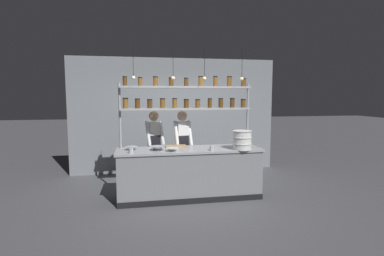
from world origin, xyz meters
TOP-DOWN VIEW (x-y plane):
  - ground_plane at (0.00, 0.00)m, footprint 40.00×40.00m
  - back_wall at (0.00, 2.01)m, footprint 5.06×0.12m
  - prep_counter at (0.00, -0.00)m, footprint 2.66×0.76m
  - spice_shelf_unit at (0.01, 0.33)m, footprint 2.54×0.28m
  - chef_left at (-0.60, 0.75)m, footprint 0.41×0.34m
  - chef_center at (-0.05, 0.55)m, footprint 0.40×0.32m
  - container_stack at (0.93, -0.26)m, footprint 0.35×0.35m
  - cutting_board at (-0.22, 0.24)m, footprint 0.40×0.26m
  - prep_bowl_near_left at (-1.05, 0.06)m, footprint 0.22×0.22m
  - prep_bowl_center_front at (-0.34, -0.20)m, footprint 0.22×0.22m
  - prep_bowl_center_back at (-0.59, -0.06)m, footprint 0.27×0.27m
  - serving_cup_front at (-1.05, -0.25)m, footprint 0.08×0.08m
  - serving_cup_by_board at (0.36, -0.27)m, footprint 0.08×0.08m
  - pendant_light_row at (-0.00, 0.00)m, footprint 2.05×0.07m

SIDE VIEW (x-z plane):
  - ground_plane at x=0.00m, z-range 0.00..0.00m
  - prep_counter at x=0.00m, z-range 0.00..0.92m
  - chef_left at x=-0.60m, z-range 0.11..1.69m
  - chef_center at x=-0.05m, z-range 0.11..1.71m
  - cutting_board at x=-0.22m, z-range 0.92..0.94m
  - prep_bowl_center_front at x=-0.34m, z-range 0.92..0.98m
  - prep_bowl_near_left at x=-1.05m, z-range 0.92..0.98m
  - prep_bowl_center_back at x=-0.59m, z-range 0.92..0.99m
  - serving_cup_front at x=-1.05m, z-range 0.92..1.00m
  - serving_cup_by_board at x=0.36m, z-range 0.92..1.01m
  - container_stack at x=0.93m, z-range 0.92..1.27m
  - back_wall at x=0.00m, z-range 0.00..2.80m
  - spice_shelf_unit at x=0.01m, z-range 0.67..2.94m
  - pendant_light_row at x=0.00m, z-range 1.93..2.52m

